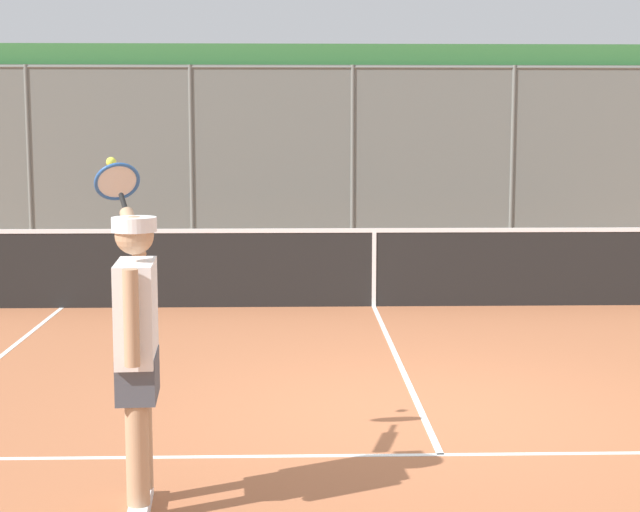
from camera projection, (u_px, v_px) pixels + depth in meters
ground_plane at (422, 413)px, 7.73m from camera, size 60.00×60.00×0.00m
court_line_markings at (446, 466)px, 6.52m from camera, size 7.65×10.16×0.01m
fence_backdrop at (350, 152)px, 17.06m from camera, size 18.83×1.37×3.52m
tennis_net at (374, 266)px, 12.20m from camera, size 9.83×0.09×1.07m
tennis_player at (136, 339)px, 5.66m from camera, size 0.54×1.39×2.00m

